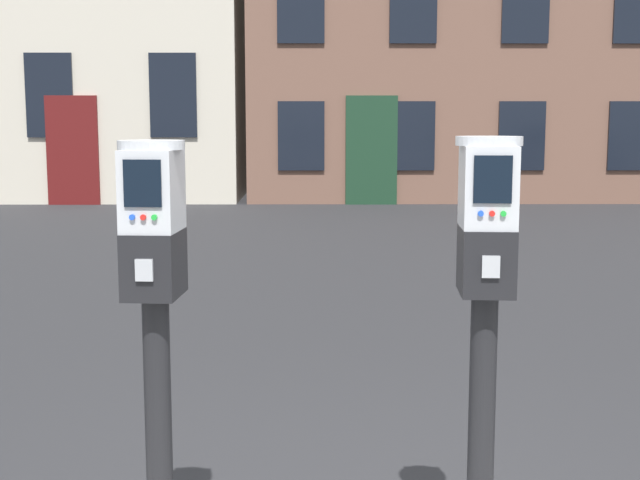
{
  "coord_description": "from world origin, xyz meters",
  "views": [
    {
      "loc": [
        -0.29,
        -2.95,
        1.65
      ],
      "look_at": [
        -0.27,
        -0.02,
        1.24
      ],
      "focal_mm": 49.11,
      "sensor_mm": 36.0,
      "label": 1
    }
  ],
  "objects": [
    {
      "name": "parking_meter_twin_adjacent",
      "position": [
        0.28,
        -0.12,
        1.14
      ],
      "size": [
        0.23,
        0.26,
        1.45
      ],
      "rotation": [
        0.0,
        0.0,
        -1.64
      ],
      "color": "black",
      "rests_on": "sidewalk_slab"
    },
    {
      "name": "parking_meter_near_kerb",
      "position": [
        -0.81,
        -0.12,
        1.13
      ],
      "size": [
        0.23,
        0.26,
        1.44
      ],
      "rotation": [
        0.0,
        0.0,
        -1.64
      ],
      "color": "black",
      "rests_on": "sidewalk_slab"
    }
  ]
}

